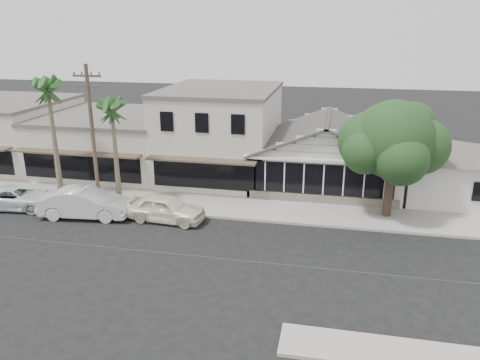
% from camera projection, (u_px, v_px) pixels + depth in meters
% --- Properties ---
extents(ground, '(140.00, 140.00, 0.00)m').
position_uv_depth(ground, '(215.00, 258.00, 23.53)').
color(ground, black).
rests_on(ground, ground).
extents(sidewalk_north, '(90.00, 3.50, 0.15)m').
position_uv_depth(sidewalk_north, '(125.00, 199.00, 31.32)').
color(sidewalk_north, '#9E9991').
rests_on(sidewalk_north, ground).
extents(corner_shop, '(10.40, 8.60, 5.10)m').
position_uv_depth(corner_shop, '(326.00, 151.00, 33.34)').
color(corner_shop, silver).
rests_on(corner_shop, ground).
extents(side_cottage, '(6.00, 6.00, 3.00)m').
position_uv_depth(side_cottage, '(449.00, 177.00, 31.22)').
color(side_cottage, silver).
rests_on(side_cottage, ground).
extents(row_building_near, '(8.00, 10.00, 6.50)m').
position_uv_depth(row_building_near, '(221.00, 134.00, 35.63)').
color(row_building_near, beige).
rests_on(row_building_near, ground).
extents(row_building_midnear, '(10.00, 10.00, 4.20)m').
position_uv_depth(row_building_midnear, '(113.00, 143.00, 37.72)').
color(row_building_midnear, beige).
rests_on(row_building_midnear, ground).
extents(utility_pole, '(1.80, 0.24, 9.00)m').
position_uv_depth(utility_pole, '(93.00, 134.00, 28.58)').
color(utility_pole, brown).
rests_on(utility_pole, ground).
extents(car_0, '(4.85, 2.25, 1.61)m').
position_uv_depth(car_0, '(166.00, 208.00, 27.76)').
color(car_0, white).
rests_on(car_0, ground).
extents(car_1, '(5.66, 2.51, 1.81)m').
position_uv_depth(car_1, '(85.00, 203.00, 28.29)').
color(car_1, silver).
rests_on(car_1, ground).
extents(car_2, '(5.29, 2.92, 1.40)m').
position_uv_depth(car_2, '(17.00, 198.00, 29.75)').
color(car_2, silver).
rests_on(car_2, ground).
extents(shade_tree, '(6.45, 5.83, 7.16)m').
position_uv_depth(shade_tree, '(392.00, 141.00, 27.23)').
color(shade_tree, '#423428').
rests_on(shade_tree, ground).
extents(palm_east, '(2.72, 2.72, 7.35)m').
position_uv_depth(palm_east, '(112.00, 109.00, 28.60)').
color(palm_east, '#726651').
rests_on(palm_east, ground).
extents(palm_mid, '(3.17, 3.17, 8.50)m').
position_uv_depth(palm_mid, '(48.00, 90.00, 29.51)').
color(palm_mid, '#726651').
rests_on(palm_mid, ground).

